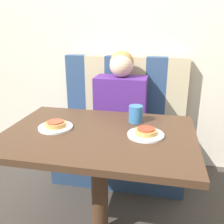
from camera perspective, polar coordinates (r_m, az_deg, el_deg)
The scene contains 10 objects.
wall_back at distance 2.30m, azimuth 3.72°, elevation 19.68°, with size 7.00×0.05×2.60m.
booth_seat at distance 2.23m, azimuth 1.91°, elevation -9.01°, with size 1.08×0.55×0.44m.
booth_backrest at distance 2.26m, azimuth 3.04°, elevation 5.26°, with size 1.08×0.10×0.58m.
dining_table at distance 1.42m, azimuth -3.00°, elevation -7.94°, with size 1.05×0.74×0.71m.
person at distance 2.05m, azimuth 2.08°, elevation 4.00°, with size 0.41×0.23×0.65m.
plate_left at distance 1.47m, azimuth -12.78°, elevation -3.41°, with size 0.20×0.20×0.01m.
plate_right at distance 1.35m, azimuth 7.70°, elevation -5.16°, with size 0.20×0.20×0.01m.
pizza_left at distance 1.46m, azimuth -12.83°, elevation -2.67°, with size 0.12×0.12×0.03m.
pizza_right at distance 1.34m, azimuth 7.74°, elevation -4.37°, with size 0.12×0.12×0.03m.
drinking_cup at distance 1.52m, azimuth 5.46°, elevation -0.44°, with size 0.09×0.09×0.10m.
Camera 1 is at (0.33, -1.22, 1.27)m, focal length 40.00 mm.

